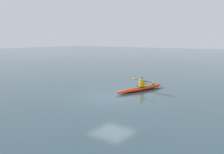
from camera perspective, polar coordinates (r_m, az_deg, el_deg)
The scene contains 3 objects.
ground_plane at distance 16.22m, azimuth 0.11°, elevation -4.74°, with size 160.00×160.00×0.00m, color #334C56.
kayak at distance 18.33m, azimuth 6.68°, elevation -2.70°, with size 1.82×4.80×0.29m.
kayaker at distance 18.36m, azimuth 7.06°, elevation -1.23°, with size 2.33×0.71×0.75m.
Camera 1 is at (-9.22, 12.76, 3.88)m, focal length 38.84 mm.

